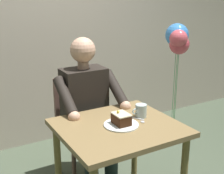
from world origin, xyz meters
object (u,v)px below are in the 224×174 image
(seated_person, at_px, (88,112))
(dining_table, at_px, (119,140))
(chair, at_px, (80,123))
(balloon_display, at_px, (177,48))
(cake_slice, at_px, (121,119))
(dessert_spoon, at_px, (140,120))
(coffee_cup, at_px, (141,111))

(seated_person, bearing_deg, dining_table, 90.00)
(chair, relative_size, balloon_display, 0.70)
(seated_person, height_order, cake_slice, seated_person)
(dining_table, bearing_deg, dessert_spoon, 177.29)
(dessert_spoon, height_order, balloon_display, balloon_display)
(cake_slice, bearing_deg, seated_person, -88.35)
(chair, height_order, dessert_spoon, chair)
(cake_slice, relative_size, coffee_cup, 1.08)
(seated_person, relative_size, cake_slice, 10.10)
(seated_person, relative_size, coffee_cup, 10.95)
(dining_table, bearing_deg, coffee_cup, -167.75)
(seated_person, distance_m, cake_slice, 0.51)
(seated_person, relative_size, balloon_display, 0.98)
(chair, height_order, seated_person, seated_person)
(dessert_spoon, xyz_separation_m, balloon_display, (-1.01, -0.78, 0.31))
(cake_slice, height_order, coffee_cup, cake_slice)
(dining_table, xyz_separation_m, coffee_cup, (-0.22, -0.05, 0.16))
(coffee_cup, bearing_deg, chair, -70.31)
(coffee_cup, bearing_deg, balloon_display, -143.16)
(cake_slice, bearing_deg, dining_table, -33.26)
(dining_table, relative_size, chair, 0.89)
(chair, height_order, cake_slice, chair)
(coffee_cup, xyz_separation_m, dessert_spoon, (0.05, 0.06, -0.05))
(seated_person, bearing_deg, chair, -90.00)
(cake_slice, relative_size, dessert_spoon, 0.93)
(cake_slice, bearing_deg, coffee_cup, -164.45)
(seated_person, bearing_deg, balloon_display, -166.49)
(dessert_spoon, bearing_deg, balloon_display, -142.38)
(dessert_spoon, bearing_deg, coffee_cup, -129.34)
(seated_person, distance_m, balloon_display, 1.28)
(dining_table, bearing_deg, chair, -90.00)
(dining_table, xyz_separation_m, seated_person, (-0.00, -0.49, 0.04))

